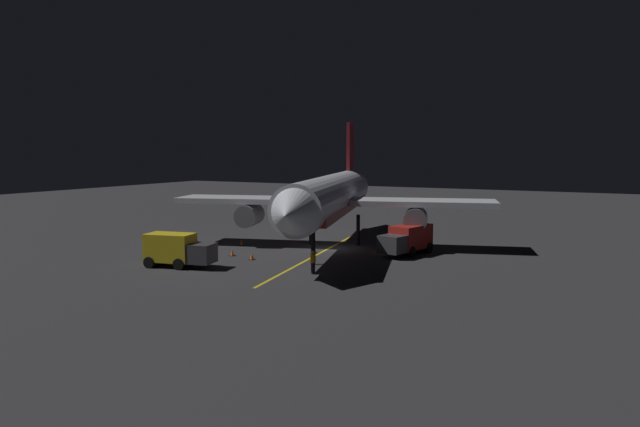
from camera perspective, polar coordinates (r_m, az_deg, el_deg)
The scene contains 10 objects.
ground_plane at distance 55.70m, azimuth 0.96°, elevation -3.49°, with size 180.00×180.00×0.20m, color #2D2D2F.
apron_guide_stripe at distance 51.95m, azimuth -0.51°, elevation -4.08°, with size 0.24×25.55×0.01m, color gold.
airliner at distance 55.67m, azimuth 1.07°, elevation 1.53°, with size 30.35×34.83×12.20m.
baggage_truck at distance 48.20m, azimuth -13.57°, elevation -3.47°, with size 5.79×3.19×2.64m.
catering_truck at distance 53.05m, azimuth 8.37°, elevation -2.51°, with size 3.36×6.27×2.56m.
ground_crew_worker at distance 44.39m, azimuth -0.67°, elevation -4.68°, with size 0.40×0.40×1.74m.
traffic_cone_near_left at distance 52.51m, azimuth -8.41°, elevation -3.76°, with size 0.50×0.50×0.55m.
traffic_cone_near_right at distance 57.98m, azimuth -7.57°, elevation -2.81°, with size 0.50×0.50×0.55m.
traffic_cone_under_wing at distance 53.21m, azimuth -0.51°, elevation -3.56°, with size 0.50×0.50×0.55m.
traffic_cone_far at distance 50.46m, azimuth -6.55°, elevation -4.14°, with size 0.50×0.50×0.55m.
Camera 1 is at (-24.68, 49.06, 9.23)m, focal length 33.40 mm.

